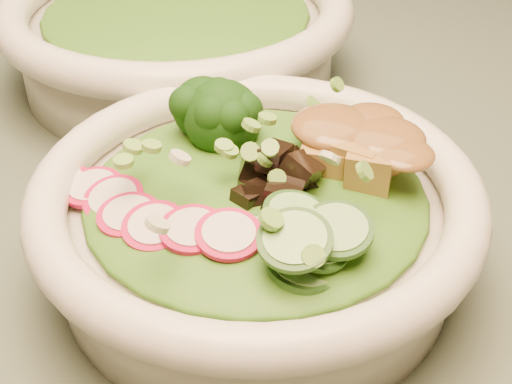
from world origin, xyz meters
The scene contains 12 objects.
dining_table centered at (0.00, 0.00, 0.64)m, with size 1.20×0.80×0.75m.
salad_bowl centered at (0.05, -0.11, 0.79)m, with size 0.25×0.25×0.07m.
side_bowl centered at (-0.15, 0.06, 0.79)m, with size 0.29×0.29×0.08m.
lettuce_bed centered at (0.05, -0.11, 0.81)m, with size 0.19×0.19×0.02m, color #215912.
side_lettuce centered at (-0.15, 0.06, 0.81)m, with size 0.19×0.19×0.02m, color #215912.
broccoli_florets centered at (-0.01, -0.08, 0.82)m, with size 0.07×0.07×0.04m, color black, non-canonical shape.
radish_slices centered at (0.01, -0.16, 0.81)m, with size 0.10×0.04×0.02m, color #B30D3D, non-canonical shape.
cucumber_slices centered at (0.10, -0.14, 0.82)m, with size 0.07×0.07×0.03m, color #86BF6A, non-canonical shape.
mushroom_heap centered at (0.05, -0.10, 0.82)m, with size 0.07×0.07×0.04m, color black, non-canonical shape.
tofu_cubes centered at (0.08, -0.06, 0.82)m, with size 0.08×0.06×0.03m, color #A57B37, non-canonical shape.
peanut_sauce centered at (0.08, -0.06, 0.83)m, with size 0.07×0.05×0.01m, color brown.
scallion_garnish centered at (0.05, -0.11, 0.83)m, with size 0.18×0.18×0.02m, color #6DAA3C, non-canonical shape.
Camera 1 is at (0.22, -0.37, 1.04)m, focal length 50.00 mm.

